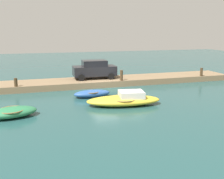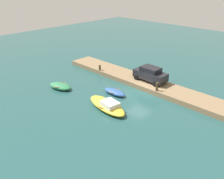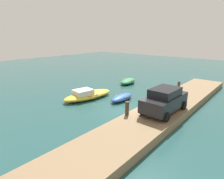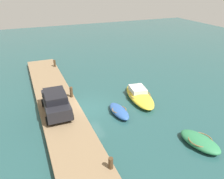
% 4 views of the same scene
% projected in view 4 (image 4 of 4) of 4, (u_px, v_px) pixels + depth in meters
% --- Properties ---
extents(ground_plane, '(84.00, 84.00, 0.00)m').
position_uv_depth(ground_plane, '(88.00, 109.00, 19.82)').
color(ground_plane, '#234C4C').
extents(dock_platform, '(27.40, 3.32, 0.57)m').
position_uv_depth(dock_platform, '(60.00, 112.00, 18.86)').
color(dock_platform, '#846B4C').
rests_on(dock_platform, ground_plane).
extents(motorboat_yellow, '(5.51, 2.71, 1.01)m').
position_uv_depth(motorboat_yellow, '(139.00, 95.00, 21.34)').
color(motorboat_yellow, gold).
rests_on(motorboat_yellow, ground_plane).
extents(dinghy_blue, '(2.96, 1.26, 0.59)m').
position_uv_depth(dinghy_blue, '(119.00, 111.00, 18.93)').
color(dinghy_blue, '#2D569E').
rests_on(dinghy_blue, ground_plane).
extents(rowboat_green, '(3.28, 2.14, 0.63)m').
position_uv_depth(rowboat_green, '(200.00, 141.00, 15.31)').
color(rowboat_green, '#2D7A4C').
rests_on(rowboat_green, ground_plane).
extents(mooring_post_west, '(0.27, 0.27, 0.84)m').
position_uv_depth(mooring_post_west, '(55.00, 63.00, 27.79)').
color(mooring_post_west, '#47331E').
rests_on(mooring_post_west, dock_platform).
extents(mooring_post_mid_west, '(0.27, 0.27, 0.99)m').
position_uv_depth(mooring_post_mid_west, '(71.00, 92.00, 20.45)').
color(mooring_post_mid_west, '#47331E').
rests_on(mooring_post_mid_west, dock_platform).
extents(mooring_post_mid_east, '(0.28, 0.28, 0.72)m').
position_uv_depth(mooring_post_mid_east, '(111.00, 163.00, 12.67)').
color(mooring_post_mid_east, '#47331E').
rests_on(mooring_post_mid_east, dock_platform).
extents(parked_car, '(4.20, 2.13, 1.81)m').
position_uv_depth(parked_car, '(56.00, 102.00, 17.81)').
color(parked_car, black).
rests_on(parked_car, dock_platform).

